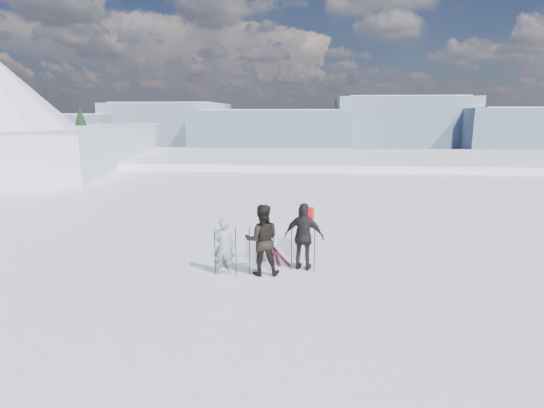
{
  "coord_description": "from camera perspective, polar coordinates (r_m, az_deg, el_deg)",
  "views": [
    {
      "loc": [
        -0.44,
        -8.73,
        4.12
      ],
      "look_at": [
        -1.46,
        3.0,
        1.63
      ],
      "focal_mm": 28.0,
      "sensor_mm": 36.0,
      "label": 1
    }
  ],
  "objects": [
    {
      "name": "far_mountain_range",
      "position": [
        464.63,
        8.77,
        10.43
      ],
      "size": [
        770.0,
        110.0,
        53.0
      ],
      "color": "slate",
      "rests_on": "ground"
    },
    {
      "name": "skis_loose",
      "position": [
        12.61,
        0.89,
        -7.05
      ],
      "size": [
        0.67,
        1.69,
        0.03
      ],
      "color": "black",
      "rests_on": "ground"
    },
    {
      "name": "backpack",
      "position": [
        11.38,
        4.69,
        1.59
      ],
      "size": [
        0.43,
        0.29,
        0.51
      ],
      "primitive_type": "cube",
      "rotation": [
        0.0,
        0.0,
        2.94
      ],
      "color": "red",
      "rests_on": "skier_pack"
    },
    {
      "name": "near_ridge",
      "position": [
        46.79,
        -29.1,
        1.08
      ],
      "size": [
        31.37,
        35.68,
        25.62
      ],
      "color": "white",
      "rests_on": "ground"
    },
    {
      "name": "lake_basin",
      "position": [
        40.17,
        5.39,
        -3.43
      ],
      "size": [
        820.0,
        820.0,
        71.62
      ],
      "color": "white",
      "rests_on": "ground"
    },
    {
      "name": "ski_poles",
      "position": [
        11.18,
        -1.05,
        -6.22
      ],
      "size": [
        2.62,
        0.6,
        1.36
      ],
      "color": "black",
      "rests_on": "ground"
    },
    {
      "name": "skier_pack",
      "position": [
        11.41,
        4.33,
        -4.41
      ],
      "size": [
        1.14,
        0.65,
        1.83
      ],
      "primitive_type": "imported",
      "rotation": [
        0.0,
        0.0,
        2.94
      ],
      "color": "black",
      "rests_on": "ground"
    },
    {
      "name": "skier_dark",
      "position": [
        11.02,
        -1.35,
        -4.84
      ],
      "size": [
        0.99,
        0.82,
        1.88
      ],
      "primitive_type": "imported",
      "rotation": [
        0.0,
        0.0,
        3.27
      ],
      "color": "black",
      "rests_on": "ground"
    },
    {
      "name": "skier_grey",
      "position": [
        11.16,
        -6.48,
        -5.68
      ],
      "size": [
        0.58,
        0.4,
        1.51
      ],
      "primitive_type": "imported",
      "rotation": [
        0.0,
        0.0,
        3.22
      ],
      "color": "gray",
      "rests_on": "ground"
    }
  ]
}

